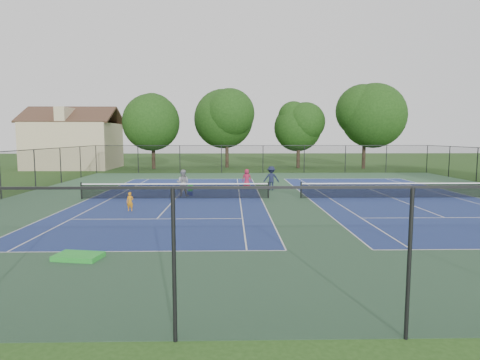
{
  "coord_description": "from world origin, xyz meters",
  "views": [
    {
      "loc": [
        -3.4,
        -25.39,
        3.94
      ],
      "look_at": [
        -2.89,
        -1.0,
        1.3
      ],
      "focal_mm": 30.0,
      "sensor_mm": 36.0,
      "label": 1
    }
  ],
  "objects_px": {
    "tree_back_a": "(153,119)",
    "clapboard_house": "(74,144)",
    "ball_crate": "(190,193)",
    "bystander_b": "(271,178)",
    "tree_back_d": "(365,113)",
    "child_player": "(130,202)",
    "instructor": "(183,183)",
    "ball_hopper": "(190,188)",
    "tree_back_c": "(299,124)",
    "bystander_c": "(247,178)",
    "tree_back_b": "(227,116)"
  },
  "relations": [
    {
      "from": "tree_back_c",
      "to": "tree_back_b",
      "type": "bearing_deg",
      "value": 173.66
    },
    {
      "from": "tree_back_a",
      "to": "tree_back_b",
      "type": "xyz_separation_m",
      "value": [
        9.0,
        2.0,
        0.56
      ]
    },
    {
      "from": "tree_back_c",
      "to": "instructor",
      "type": "distance_m",
      "value": 26.94
    },
    {
      "from": "tree_back_d",
      "to": "child_player",
      "type": "xyz_separation_m",
      "value": [
        -21.82,
        -28.23,
        -6.32
      ]
    },
    {
      "from": "instructor",
      "to": "ball_crate",
      "type": "height_order",
      "value": "instructor"
    },
    {
      "from": "tree_back_c",
      "to": "instructor",
      "type": "height_order",
      "value": "tree_back_c"
    },
    {
      "from": "tree_back_d",
      "to": "clapboard_house",
      "type": "xyz_separation_m",
      "value": [
        -36.0,
        1.0,
        -3.73
      ]
    },
    {
      "from": "child_player",
      "to": "clapboard_house",
      "type": "bearing_deg",
      "value": 119.24
    },
    {
      "from": "tree_back_b",
      "to": "ball_hopper",
      "type": "xyz_separation_m",
      "value": [
        -2.2,
        -24.57,
        -6.08
      ]
    },
    {
      "from": "clapboard_house",
      "to": "bystander_c",
      "type": "height_order",
      "value": "clapboard_house"
    },
    {
      "from": "tree_back_c",
      "to": "bystander_c",
      "type": "relative_size",
      "value": 5.74
    },
    {
      "from": "child_player",
      "to": "ball_hopper",
      "type": "bearing_deg",
      "value": 68.52
    },
    {
      "from": "clapboard_house",
      "to": "bystander_c",
      "type": "bearing_deg",
      "value": -43.39
    },
    {
      "from": "tree_back_a",
      "to": "clapboard_house",
      "type": "height_order",
      "value": "tree_back_a"
    },
    {
      "from": "child_player",
      "to": "ball_crate",
      "type": "xyz_separation_m",
      "value": [
        2.62,
        5.66,
        -0.35
      ]
    },
    {
      "from": "tree_back_d",
      "to": "instructor",
      "type": "distance_m",
      "value": 30.72
    },
    {
      "from": "ball_crate",
      "to": "ball_hopper",
      "type": "xyz_separation_m",
      "value": [
        0.0,
        0.0,
        0.37
      ]
    },
    {
      "from": "ball_crate",
      "to": "bystander_b",
      "type": "bearing_deg",
      "value": 23.69
    },
    {
      "from": "tree_back_d",
      "to": "bystander_c",
      "type": "relative_size",
      "value": 7.08
    },
    {
      "from": "tree_back_c",
      "to": "bystander_c",
      "type": "bearing_deg",
      "value": -110.24
    },
    {
      "from": "ball_hopper",
      "to": "instructor",
      "type": "bearing_deg",
      "value": -148.76
    },
    {
      "from": "clapboard_house",
      "to": "ball_hopper",
      "type": "distance_m",
      "value": 29.06
    },
    {
      "from": "clapboard_house",
      "to": "ball_crate",
      "type": "relative_size",
      "value": 30.7
    },
    {
      "from": "tree_back_c",
      "to": "ball_hopper",
      "type": "xyz_separation_m",
      "value": [
        -11.2,
        -23.57,
        -4.96
      ]
    },
    {
      "from": "bystander_b",
      "to": "ball_hopper",
      "type": "xyz_separation_m",
      "value": [
        -5.72,
        -2.51,
        -0.37
      ]
    },
    {
      "from": "ball_crate",
      "to": "tree_back_d",
      "type": "bearing_deg",
      "value": 49.61
    },
    {
      "from": "instructor",
      "to": "bystander_b",
      "type": "bearing_deg",
      "value": -143.92
    },
    {
      "from": "tree_back_a",
      "to": "instructor",
      "type": "relative_size",
      "value": 5.17
    },
    {
      "from": "ball_hopper",
      "to": "bystander_b",
      "type": "bearing_deg",
      "value": 23.69
    },
    {
      "from": "bystander_b",
      "to": "tree_back_a",
      "type": "bearing_deg",
      "value": -55.66
    },
    {
      "from": "tree_back_a",
      "to": "bystander_b",
      "type": "height_order",
      "value": "tree_back_a"
    },
    {
      "from": "tree_back_a",
      "to": "tree_back_c",
      "type": "bearing_deg",
      "value": 3.18
    },
    {
      "from": "child_player",
      "to": "instructor",
      "type": "bearing_deg",
      "value": 71.48
    },
    {
      "from": "child_player",
      "to": "ball_crate",
      "type": "distance_m",
      "value": 6.25
    },
    {
      "from": "bystander_b",
      "to": "tree_back_b",
      "type": "bearing_deg",
      "value": -78.57
    },
    {
      "from": "tree_back_d",
      "to": "bystander_b",
      "type": "distance_m",
      "value": 24.88
    },
    {
      "from": "instructor",
      "to": "tree_back_c",
      "type": "bearing_deg",
      "value": -104.25
    },
    {
      "from": "child_player",
      "to": "ball_hopper",
      "type": "xyz_separation_m",
      "value": [
        2.62,
        5.66,
        0.01
      ]
    },
    {
      "from": "tree_back_c",
      "to": "clapboard_house",
      "type": "relative_size",
      "value": 0.78
    },
    {
      "from": "bystander_c",
      "to": "instructor",
      "type": "bearing_deg",
      "value": 52.59
    },
    {
      "from": "clapboard_house",
      "to": "bystander_c",
      "type": "xyz_separation_m",
      "value": [
        20.76,
        -19.63,
        -2.36
      ]
    },
    {
      "from": "instructor",
      "to": "tree_back_d",
      "type": "bearing_deg",
      "value": -118.91
    },
    {
      "from": "instructor",
      "to": "ball_hopper",
      "type": "relative_size",
      "value": 4.12
    },
    {
      "from": "tree_back_a",
      "to": "child_player",
      "type": "relative_size",
      "value": 9.07
    },
    {
      "from": "tree_back_d",
      "to": "bystander_c",
      "type": "height_order",
      "value": "tree_back_d"
    },
    {
      "from": "bystander_b",
      "to": "instructor",
      "type": "bearing_deg",
      "value": 26.64
    },
    {
      "from": "tree_back_d",
      "to": "ball_crate",
      "type": "relative_size",
      "value": 29.46
    },
    {
      "from": "tree_back_b",
      "to": "ball_hopper",
      "type": "relative_size",
      "value": 23.31
    },
    {
      "from": "tree_back_b",
      "to": "instructor",
      "type": "distance_m",
      "value": 25.63
    },
    {
      "from": "tree_back_d",
      "to": "child_player",
      "type": "distance_m",
      "value": 36.23
    }
  ]
}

